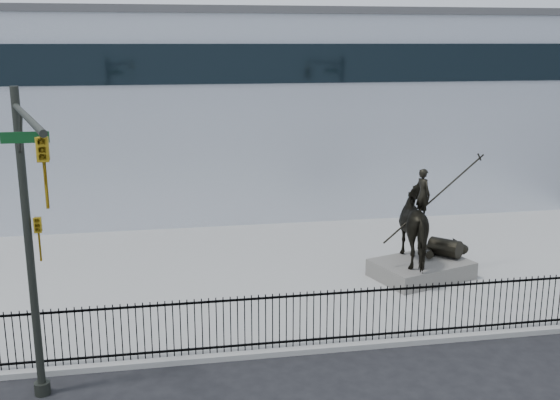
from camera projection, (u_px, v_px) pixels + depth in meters
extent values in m
plane|color=black|center=(340.00, 372.00, 16.06)|extent=(120.00, 120.00, 0.00)
cube|color=#979794|center=(286.00, 272.00, 22.74)|extent=(30.00, 12.00, 0.15)
cube|color=silver|center=(240.00, 108.00, 34.13)|extent=(44.00, 14.00, 9.00)
cube|color=black|center=(327.00, 338.00, 17.18)|extent=(22.00, 0.05, 0.05)
cube|color=black|center=(328.00, 294.00, 16.89)|extent=(22.00, 0.05, 0.05)
cube|color=black|center=(328.00, 317.00, 17.04)|extent=(22.00, 0.03, 1.50)
cube|color=#605D57|center=(421.00, 269.00, 22.00)|extent=(3.56, 2.94, 0.57)
imported|color=black|center=(423.00, 226.00, 21.64)|extent=(2.72, 2.94, 2.44)
imported|color=black|center=(423.00, 194.00, 21.33)|extent=(0.56, 0.69, 1.65)
cylinder|color=black|center=(433.00, 200.00, 21.59)|extent=(3.76, 1.26, 2.48)
cylinder|color=#252823|center=(42.00, 388.00, 15.01)|extent=(0.36, 0.36, 0.30)
cylinder|color=#252823|center=(29.00, 249.00, 14.22)|extent=(0.18, 0.18, 7.00)
cylinder|color=#252823|center=(26.00, 116.00, 11.56)|extent=(1.47, 4.84, 0.12)
imported|color=#B48D14|center=(45.00, 173.00, 9.78)|extent=(0.18, 0.22, 1.10)
imported|color=#B48D14|center=(39.00, 240.00, 14.21)|extent=(0.16, 0.20, 1.00)
cube|color=#0C3F19|center=(25.00, 137.00, 12.52)|extent=(0.90, 0.03, 0.22)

